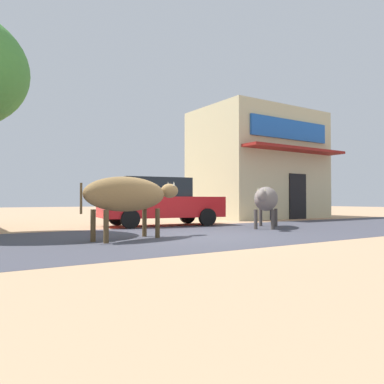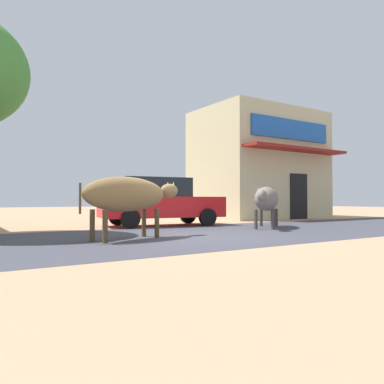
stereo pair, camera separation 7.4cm
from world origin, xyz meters
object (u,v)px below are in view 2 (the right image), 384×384
Objects in this scene: parked_hatchback_car at (159,201)px; cow_near_brown at (128,195)px; pedestrian_by_shop at (271,200)px; cow_far_dark at (266,199)px.

parked_hatchback_car is 4.52m from cow_near_brown.
cow_near_brown is at bearing -153.86° from pedestrian_by_shop.
parked_hatchback_car reaches higher than pedestrian_by_shop.
cow_near_brown is at bearing -170.22° from cow_far_dark.
parked_hatchback_car is at bearing 52.84° from cow_near_brown.
pedestrian_by_shop is at bearing 26.14° from cow_near_brown.
parked_hatchback_car is at bearing -173.86° from pedestrian_by_shop.
parked_hatchback_car reaches higher than cow_far_dark.
parked_hatchback_car is 1.82× the size of cow_far_dark.
pedestrian_by_shop reaches higher than cow_near_brown.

